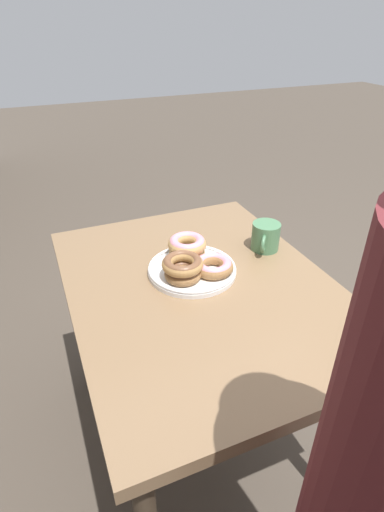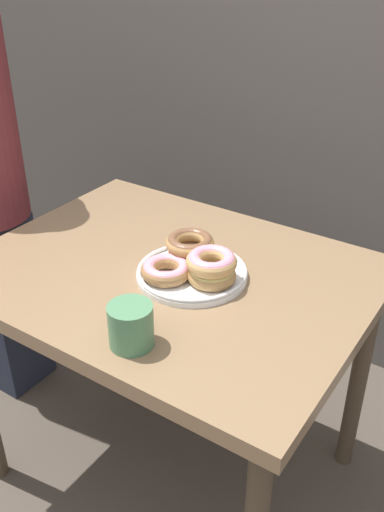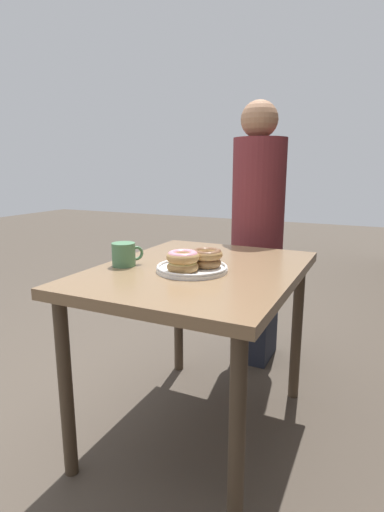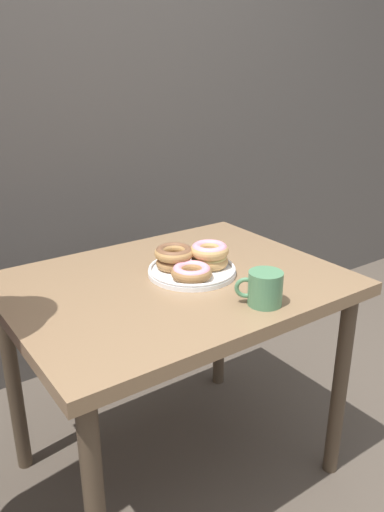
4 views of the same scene
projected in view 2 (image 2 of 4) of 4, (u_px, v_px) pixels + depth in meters
name	position (u px, v px, depth m)	size (l,w,h in m)	color
dining_table	(170.00, 298.00, 1.49)	(1.00, 0.76, 0.73)	#846647
donut_plate	(193.00, 264.00, 1.39)	(0.27, 0.28, 0.09)	white
coffee_mug	(131.00, 324.00, 1.16)	(0.12, 0.10, 0.09)	#4C7F56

